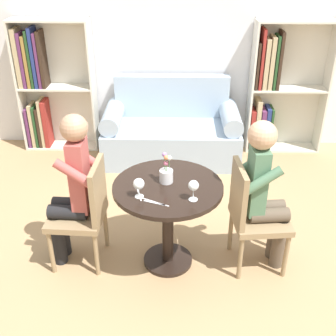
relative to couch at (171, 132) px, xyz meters
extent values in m
plane|color=tan|center=(0.00, -1.91, -0.31)|extent=(16.00, 16.00, 0.00)
cube|color=silver|center=(0.00, 0.43, 1.04)|extent=(5.20, 0.05, 2.70)
cylinder|color=black|center=(0.00, -1.91, 0.41)|extent=(0.83, 0.83, 0.03)
cylinder|color=black|center=(0.00, -1.91, 0.05)|extent=(0.09, 0.09, 0.67)
cylinder|color=black|center=(0.00, -1.91, -0.30)|extent=(0.40, 0.40, 0.03)
cube|color=#9EB2C6|center=(0.00, -0.05, -0.10)|extent=(1.58, 0.80, 0.42)
cube|color=#9EB2C6|center=(0.00, 0.27, 0.36)|extent=(1.36, 0.16, 0.50)
cylinder|color=#9EB2C6|center=(-0.68, -0.05, 0.22)|extent=(0.22, 0.72, 0.22)
cylinder|color=#9EB2C6|center=(0.68, -0.05, 0.22)|extent=(0.22, 0.72, 0.22)
cube|color=silver|center=(-1.38, 0.37, 0.47)|extent=(0.90, 0.02, 1.56)
cube|color=silver|center=(-1.81, 0.24, 0.47)|extent=(0.02, 0.28, 1.56)
cube|color=silver|center=(-0.94, 0.24, 0.47)|extent=(0.02, 0.28, 1.56)
cube|color=silver|center=(-1.38, 0.24, -0.30)|extent=(0.86, 0.28, 0.02)
cube|color=silver|center=(-1.38, 0.24, 0.47)|extent=(0.86, 0.28, 0.02)
cube|color=silver|center=(-1.38, 0.24, 1.24)|extent=(0.86, 0.28, 0.02)
cube|color=#602D5B|center=(-1.77, 0.23, -0.04)|extent=(0.03, 0.23, 0.50)
cube|color=tan|center=(-1.72, 0.23, -0.02)|extent=(0.04, 0.23, 0.55)
cube|color=#234723|center=(-1.68, 0.23, -0.03)|extent=(0.03, 0.23, 0.53)
cube|color=#332319|center=(-1.64, 0.23, -0.04)|extent=(0.03, 0.23, 0.51)
cube|color=tan|center=(-1.60, 0.23, 0.01)|extent=(0.03, 0.23, 0.61)
cube|color=maroon|center=(-1.55, 0.23, 0.01)|extent=(0.05, 0.23, 0.59)
cube|color=tan|center=(-1.76, 0.23, 0.81)|extent=(0.05, 0.23, 0.67)
cube|color=#602D5B|center=(-1.71, 0.23, 0.79)|extent=(0.04, 0.23, 0.63)
cube|color=olive|center=(-1.66, 0.23, 0.78)|extent=(0.04, 0.23, 0.59)
cube|color=#234723|center=(-1.62, 0.23, 0.81)|extent=(0.03, 0.23, 0.65)
cube|color=navy|center=(-1.58, 0.23, 0.82)|extent=(0.04, 0.23, 0.69)
cube|color=#602D5B|center=(-1.53, 0.23, 0.79)|extent=(0.03, 0.23, 0.63)
cube|color=#332319|center=(-1.49, 0.23, 0.80)|extent=(0.04, 0.23, 0.65)
cube|color=silver|center=(1.38, 0.37, 0.47)|extent=(0.90, 0.02, 1.56)
cube|color=silver|center=(0.94, 0.24, 0.47)|extent=(0.02, 0.28, 1.56)
cube|color=silver|center=(1.81, 0.24, 0.47)|extent=(0.02, 0.28, 1.56)
cube|color=silver|center=(1.38, 0.24, -0.30)|extent=(0.86, 0.28, 0.02)
cube|color=silver|center=(1.38, 0.24, 0.47)|extent=(0.86, 0.28, 0.02)
cube|color=silver|center=(1.38, 0.24, 1.24)|extent=(0.86, 0.28, 0.02)
cube|color=maroon|center=(0.99, 0.23, -0.04)|extent=(0.05, 0.23, 0.50)
cube|color=tan|center=(1.05, 0.23, 0.02)|extent=(0.05, 0.23, 0.62)
cube|color=#602D5B|center=(1.11, 0.23, -0.04)|extent=(0.05, 0.23, 0.50)
cube|color=navy|center=(1.17, 0.23, -0.03)|extent=(0.05, 0.23, 0.53)
cube|color=#234723|center=(1.21, 0.23, -0.03)|extent=(0.03, 0.23, 0.52)
cube|color=#332319|center=(0.98, 0.23, 0.75)|extent=(0.03, 0.23, 0.53)
cube|color=maroon|center=(1.02, 0.23, 0.82)|extent=(0.03, 0.23, 0.68)
cube|color=tan|center=(1.07, 0.23, 0.77)|extent=(0.05, 0.23, 0.57)
cube|color=tan|center=(1.13, 0.23, 0.78)|extent=(0.05, 0.23, 0.60)
cube|color=#234723|center=(1.18, 0.23, 0.78)|extent=(0.03, 0.23, 0.61)
cube|color=#332319|center=(1.22, 0.23, 0.80)|extent=(0.04, 0.23, 0.65)
cylinder|color=#937A56|center=(-0.89, -1.69, -0.11)|extent=(0.04, 0.04, 0.40)
cylinder|color=#937A56|center=(-0.91, -2.05, -0.11)|extent=(0.04, 0.04, 0.40)
cylinder|color=#937A56|center=(-0.53, -1.71, -0.11)|extent=(0.04, 0.04, 0.40)
cylinder|color=#937A56|center=(-0.55, -2.07, -0.11)|extent=(0.04, 0.04, 0.40)
cube|color=#937A56|center=(-0.72, -1.88, 0.11)|extent=(0.44, 0.44, 0.05)
cube|color=#937A56|center=(-0.53, -1.89, 0.36)|extent=(0.06, 0.38, 0.45)
cylinder|color=#937A56|center=(0.92, -2.05, -0.11)|extent=(0.04, 0.04, 0.40)
cylinder|color=#937A56|center=(0.88, -1.70, -0.11)|extent=(0.04, 0.04, 0.40)
cylinder|color=#937A56|center=(0.56, -2.09, -0.11)|extent=(0.04, 0.04, 0.40)
cylinder|color=#937A56|center=(0.53, -1.73, -0.11)|extent=(0.04, 0.04, 0.40)
cube|color=#937A56|center=(0.72, -1.89, 0.11)|extent=(0.46, 0.46, 0.05)
cube|color=#937A56|center=(0.53, -1.91, 0.36)|extent=(0.08, 0.38, 0.45)
cylinder|color=black|center=(-0.88, -1.81, -0.09)|extent=(0.11, 0.11, 0.45)
cylinder|color=black|center=(-0.88, -1.92, -0.09)|extent=(0.11, 0.11, 0.45)
cylinder|color=black|center=(-0.77, -1.82, 0.19)|extent=(0.31, 0.13, 0.11)
cylinder|color=black|center=(-0.77, -1.93, 0.19)|extent=(0.31, 0.13, 0.11)
cube|color=#B2514C|center=(-0.66, -1.88, 0.48)|extent=(0.13, 0.21, 0.58)
cylinder|color=#B2514C|center=(-0.65, -1.75, 0.58)|extent=(0.29, 0.09, 0.23)
cylinder|color=#B2514C|center=(-0.67, -2.02, 0.58)|extent=(0.29, 0.09, 0.23)
sphere|color=tan|center=(-0.66, -1.88, 0.87)|extent=(0.20, 0.20, 0.20)
cylinder|color=brown|center=(0.88, -1.93, -0.09)|extent=(0.11, 0.11, 0.45)
cylinder|color=brown|center=(0.87, -1.82, -0.09)|extent=(0.11, 0.11, 0.45)
cylinder|color=brown|center=(0.78, -1.94, 0.19)|extent=(0.31, 0.14, 0.11)
cylinder|color=brown|center=(0.76, -1.83, 0.19)|extent=(0.31, 0.14, 0.11)
cube|color=#517A5B|center=(0.66, -1.89, 0.46)|extent=(0.14, 0.21, 0.54)
cylinder|color=#517A5B|center=(0.67, -2.03, 0.55)|extent=(0.29, 0.10, 0.23)
cylinder|color=#517A5B|center=(0.65, -1.76, 0.55)|extent=(0.29, 0.10, 0.23)
sphere|color=tan|center=(0.66, -1.89, 0.84)|extent=(0.21, 0.21, 0.21)
cylinder|color=white|center=(-0.20, -2.06, 0.43)|extent=(0.06, 0.06, 0.00)
cylinder|color=white|center=(-0.20, -2.06, 0.46)|extent=(0.01, 0.01, 0.07)
sphere|color=white|center=(-0.20, -2.06, 0.53)|extent=(0.08, 0.08, 0.08)
sphere|color=beige|center=(-0.20, -2.06, 0.52)|extent=(0.06, 0.06, 0.06)
cylinder|color=white|center=(0.18, -2.09, 0.43)|extent=(0.06, 0.06, 0.00)
cylinder|color=white|center=(0.18, -2.09, 0.47)|extent=(0.01, 0.01, 0.08)
sphere|color=white|center=(0.18, -2.09, 0.54)|extent=(0.07, 0.07, 0.07)
sphere|color=maroon|center=(0.18, -2.09, 0.53)|extent=(0.05, 0.05, 0.05)
cylinder|color=silver|center=(-0.01, -1.85, 0.47)|extent=(0.10, 0.10, 0.10)
cylinder|color=#4C7A42|center=(-0.01, -1.87, 0.58)|extent=(0.01, 0.01, 0.11)
sphere|color=#E07F4C|center=(-0.01, -1.87, 0.64)|extent=(0.04, 0.04, 0.04)
cylinder|color=#4C7A42|center=(-0.02, -1.86, 0.55)|extent=(0.00, 0.01, 0.06)
sphere|color=#D16684|center=(-0.02, -1.86, 0.59)|extent=(0.04, 0.04, 0.04)
cylinder|color=#4C7A42|center=(-0.03, -1.83, 0.58)|extent=(0.00, 0.01, 0.12)
sphere|color=#9E70B2|center=(-0.03, -1.83, 0.65)|extent=(0.04, 0.04, 0.04)
cylinder|color=#4C7A42|center=(-0.03, -1.83, 0.59)|extent=(0.00, 0.01, 0.12)
sphere|color=#9E70B2|center=(-0.03, -1.83, 0.65)|extent=(0.04, 0.04, 0.04)
cylinder|color=#4C7A42|center=(0.01, -1.87, 0.58)|extent=(0.01, 0.01, 0.11)
sphere|color=silver|center=(0.01, -1.87, 0.63)|extent=(0.04, 0.04, 0.04)
cube|color=silver|center=(-0.08, -2.15, 0.43)|extent=(0.18, 0.08, 0.00)
cube|color=silver|center=(-0.21, -2.03, 0.43)|extent=(0.06, 0.19, 0.00)
cube|color=silver|center=(-0.09, -2.13, 0.43)|extent=(0.17, 0.10, 0.00)
camera|label=1|loc=(0.06, -4.58, 2.06)|focal=45.00mm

